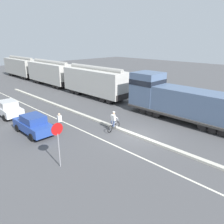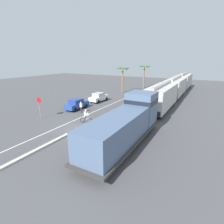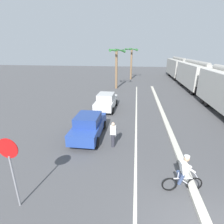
# 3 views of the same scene
# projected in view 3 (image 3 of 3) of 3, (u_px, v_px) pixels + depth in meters

# --- Properties ---
(median_curb) EXTENTS (0.36, 36.00, 0.16)m
(median_curb) POSITION_uv_depth(u_px,v_px,m) (174.00, 143.00, 11.02)
(median_curb) COLOR beige
(median_curb) RESTS_ON ground
(lane_stripe) EXTENTS (0.14, 36.00, 0.01)m
(lane_stripe) POSITION_uv_depth(u_px,v_px,m) (136.00, 142.00, 11.35)
(lane_stripe) COLOR silver
(lane_stripe) RESTS_ON ground
(hopper_car_middle) EXTENTS (2.90, 10.60, 4.18)m
(hopper_car_middle) POSITION_uv_depth(u_px,v_px,m) (194.00, 75.00, 26.02)
(hopper_car_middle) COLOR #B9B7AF
(hopper_car_middle) RESTS_ON ground
(hopper_car_trailing) EXTENTS (2.90, 10.60, 4.18)m
(hopper_car_trailing) POSITION_uv_depth(u_px,v_px,m) (177.00, 68.00, 36.85)
(hopper_car_trailing) COLOR #AFACA5
(hopper_car_trailing) RESTS_ON ground
(parked_car_blue) EXTENTS (1.85, 4.21, 1.62)m
(parked_car_blue) POSITION_uv_depth(u_px,v_px,m) (89.00, 126.00, 11.79)
(parked_car_blue) COLOR #28479E
(parked_car_blue) RESTS_ON ground
(parked_car_white) EXTENTS (1.92, 4.24, 1.62)m
(parked_car_white) POSITION_uv_depth(u_px,v_px,m) (106.00, 101.00, 17.34)
(parked_car_white) COLOR silver
(parked_car_white) RESTS_ON ground
(cyclist) EXTENTS (1.70, 0.52, 1.71)m
(cyclist) POSITION_uv_depth(u_px,v_px,m) (183.00, 175.00, 7.15)
(cyclist) COLOR black
(cyclist) RESTS_ON ground
(stop_sign) EXTENTS (0.76, 0.08, 2.88)m
(stop_sign) POSITION_uv_depth(u_px,v_px,m) (10.00, 160.00, 6.06)
(stop_sign) COLOR gray
(stop_sign) RESTS_ON ground
(palm_tree_near) EXTENTS (2.76, 2.71, 5.97)m
(palm_tree_near) POSITION_uv_depth(u_px,v_px,m) (116.00, 58.00, 25.57)
(palm_tree_near) COLOR #846647
(palm_tree_near) RESTS_ON ground
(palm_tree_far) EXTENTS (2.62, 2.77, 6.11)m
(palm_tree_far) POSITION_uv_depth(u_px,v_px,m) (132.00, 56.00, 33.80)
(palm_tree_far) COLOR #846647
(palm_tree_far) RESTS_ON ground
(pedestrian_by_cars) EXTENTS (0.34, 0.22, 1.62)m
(pedestrian_by_cars) POSITION_uv_depth(u_px,v_px,m) (113.00, 134.00, 10.51)
(pedestrian_by_cars) COLOR #33333D
(pedestrian_by_cars) RESTS_ON ground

